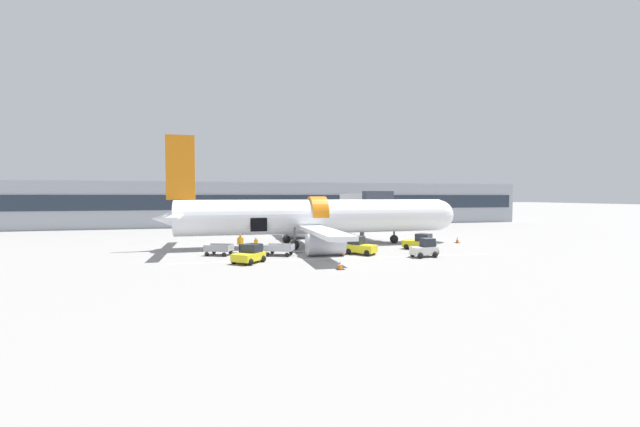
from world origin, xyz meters
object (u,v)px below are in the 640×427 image
at_px(baggage_cart_queued, 220,250).
at_px(ground_crew_loader_b, 312,241).
at_px(baggage_tug_mid, 425,249).
at_px(airplane, 313,217).
at_px(baggage_tug_lead, 420,243).
at_px(baggage_tug_rear, 250,255).
at_px(ground_crew_loader_a, 240,243).
at_px(baggage_tug_spare, 360,247).
at_px(ground_crew_driver, 256,245).
at_px(baggage_cart_loading, 280,250).

xyz_separation_m(baggage_cart_queued, ground_crew_loader_b, (9.11, 0.69, 0.51)).
bearing_deg(baggage_tug_mid, airplane, 128.00).
bearing_deg(baggage_tug_lead, airplane, 150.22).
relative_size(airplane, baggage_cart_queued, 10.14).
xyz_separation_m(airplane, baggage_tug_mid, (8.05, -10.30, -2.48)).
height_order(baggage_tug_lead, baggage_tug_mid, baggage_tug_mid).
height_order(baggage_tug_mid, baggage_tug_rear, baggage_tug_mid).
distance_m(baggage_tug_rear, ground_crew_loader_b, 8.68).
bearing_deg(baggage_tug_lead, ground_crew_loader_a, 172.99).
bearing_deg(baggage_tug_rear, ground_crew_loader_a, 94.61).
bearing_deg(ground_crew_loader_b, baggage_cart_queued, -175.64).
bearing_deg(baggage_cart_queued, ground_crew_loader_a, 28.75).
bearing_deg(airplane, baggage_tug_spare, -68.54).
bearing_deg(baggage_tug_rear, airplane, 50.95).
bearing_deg(baggage_tug_mid, baggage_tug_rear, 176.95).
bearing_deg(ground_crew_driver, baggage_tug_lead, -5.08).
distance_m(airplane, baggage_tug_lead, 11.83).
distance_m(baggage_tug_lead, ground_crew_driver, 16.81).
bearing_deg(baggage_tug_rear, ground_crew_driver, 79.36).
xyz_separation_m(baggage_cart_loading, ground_crew_loader_b, (3.57, 2.14, 0.49)).
bearing_deg(baggage_tug_spare, airplane, 111.46).
distance_m(airplane, baggage_cart_queued, 11.45).
distance_m(ground_crew_loader_a, ground_crew_driver, 1.64).
height_order(baggage_tug_lead, baggage_cart_queued, baggage_tug_lead).
bearing_deg(baggage_cart_queued, baggage_tug_mid, -17.44).
bearing_deg(airplane, ground_crew_driver, -147.57).
relative_size(baggage_tug_mid, ground_crew_driver, 1.62).
height_order(airplane, baggage_cart_queued, airplane).
xyz_separation_m(baggage_cart_queued, ground_crew_loader_a, (1.97, 1.08, 0.50)).
xyz_separation_m(baggage_tug_mid, ground_crew_driver, (-14.75, 6.04, 0.12)).
relative_size(baggage_cart_queued, ground_crew_loader_a, 1.85).
xyz_separation_m(ground_crew_loader_b, ground_crew_driver, (-5.68, -0.36, -0.15)).
height_order(baggage_tug_lead, baggage_cart_loading, baggage_tug_lead).
bearing_deg(ground_crew_loader_b, ground_crew_loader_a, 176.89).
bearing_deg(baggage_tug_spare, baggage_cart_loading, 170.57).
relative_size(baggage_tug_lead, baggage_tug_mid, 1.35).
bearing_deg(ground_crew_loader_a, baggage_tug_mid, -22.74).
height_order(baggage_tug_rear, baggage_tug_spare, baggage_tug_spare).
height_order(baggage_tug_lead, ground_crew_loader_b, ground_crew_loader_b).
bearing_deg(ground_crew_loader_b, baggage_tug_lead, -9.49).
distance_m(airplane, baggage_cart_loading, 8.05).
bearing_deg(baggage_cart_loading, baggage_tug_spare, -9.43).
bearing_deg(baggage_tug_spare, ground_crew_loader_a, 161.15).
distance_m(airplane, ground_crew_loader_b, 4.59).
bearing_deg(baggage_tug_mid, baggage_cart_queued, 162.56).
distance_m(baggage_tug_rear, baggage_cart_loading, 4.62).
relative_size(baggage_tug_lead, baggage_tug_rear, 1.07).
bearing_deg(baggage_tug_rear, baggage_cart_loading, 48.03).
height_order(baggage_tug_mid, ground_crew_loader_a, ground_crew_loader_a).
bearing_deg(baggage_tug_mid, baggage_tug_lead, 66.33).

